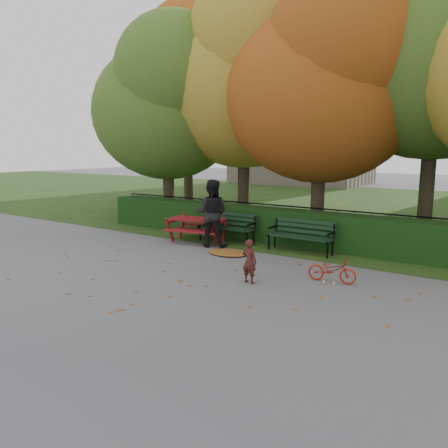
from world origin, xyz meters
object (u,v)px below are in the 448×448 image
Objects in this scene: tree_b at (249,74)px; bicycle at (332,270)px; bench_right at (302,233)px; tree_a at (169,101)px; tree_f at (190,84)px; child at (249,261)px; picnic_table at (198,223)px; adult at (212,213)px; tree_c at (329,80)px; bench_left at (228,225)px.

bicycle is (5.21, -5.20, -5.14)m from tree_b.
bicycle is (1.67, -2.15, -0.25)m from bench_right.
tree_f is at bearing 117.98° from tree_a.
child is 0.92× the size of bicycle.
bicycle is at bearing -44.92° from tree_b.
picnic_table is 5.12m from bicycle.
tree_f is 9.81m from adult.
child is (0.52, -5.43, -4.36)m from tree_c.
child is at bearing -37.65° from tree_a.
child reaches higher than bicycle.
adult is at bearing 65.87° from bicycle.
bench_left is at bearing -113.00° from adult.
child is (8.48, -8.70, -5.23)m from tree_f.
child is at bearing -45.74° from tree_f.
picnic_table is (-0.77, -0.50, 0.04)m from bench_left.
bench_left is at bearing 180.00° from bench_right.
picnic_table is at bearing -84.01° from tree_b.
tree_f is at bearing 146.08° from bench_right.
adult reaches higher than child.
bench_left is 0.93× the size of picnic_table.
bench_right reaches higher than picnic_table.
child is at bearing 119.74° from bicycle.
bicycle is at bearing -66.33° from tree_c.
adult is (-0.03, -0.80, 0.45)m from bench_left.
tree_a is 3.88× the size of adult.
tree_c reaches higher than bench_left.
tree_c is 4.44× the size of bench_right.
child is at bearing -85.45° from bench_right.
tree_a reaches higher than picnic_table.
child is 0.48× the size of adult.
tree_b is 8.67× the size of bicycle.
tree_f is 4.74× the size of picnic_table.
tree_a is at bearing -156.95° from tree_b.
tree_a reaches higher than bicycle.
adult is (-2.68, 2.37, 0.50)m from child.
bench_left is at bearing -69.42° from tree_b.
bicycle is at bearing -27.89° from bench_left.
bicycle is (1.94, -4.41, -4.56)m from tree_c.
tree_a is 7.39× the size of bicycle.
tree_b is at bearing -94.88° from adult.
picnic_table is 1.91× the size of bicycle.
bench_left reaches higher than bicycle.
bicycle is at bearing -52.22° from bench_right.
bench_left is at bearing -25.76° from tree_a.
tree_a is 0.94× the size of tree_c.
tree_b is at bearing -54.78° from child.
adult reaches higher than picnic_table.
picnic_table is 2.07× the size of child.
bench_right is at bearing -33.92° from tree_f.
tree_b reaches higher than bench_right.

